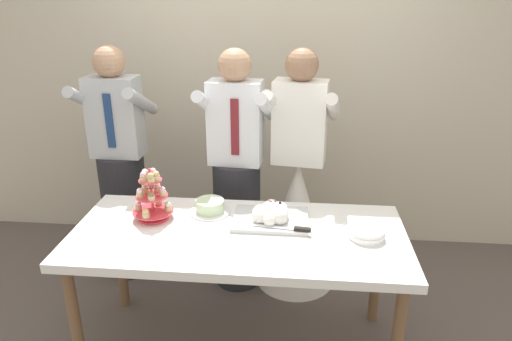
% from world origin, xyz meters
% --- Properties ---
extents(rear_wall, '(5.20, 0.10, 2.90)m').
position_xyz_m(rear_wall, '(0.00, 1.42, 1.45)').
color(rear_wall, beige).
rests_on(rear_wall, ground_plane).
extents(dessert_table, '(1.80, 0.80, 0.78)m').
position_xyz_m(dessert_table, '(0.00, 0.00, 0.70)').
color(dessert_table, white).
rests_on(dessert_table, ground_plane).
extents(cupcake_stand, '(0.23, 0.23, 0.31)m').
position_xyz_m(cupcake_stand, '(-0.50, 0.11, 0.91)').
color(cupcake_stand, '#D83F4C').
rests_on(cupcake_stand, dessert_table).
extents(main_cake_tray, '(0.44, 0.31, 0.13)m').
position_xyz_m(main_cake_tray, '(0.17, 0.13, 0.82)').
color(main_cake_tray, silver).
rests_on(main_cake_tray, dessert_table).
extents(plate_stack, '(0.19, 0.19, 0.05)m').
position_xyz_m(plate_stack, '(0.68, 0.00, 0.80)').
color(plate_stack, white).
rests_on(plate_stack, dessert_table).
extents(round_cake, '(0.24, 0.24, 0.08)m').
position_xyz_m(round_cake, '(-0.19, 0.22, 0.81)').
color(round_cake, white).
rests_on(round_cake, dessert_table).
extents(person_groom, '(0.50, 0.52, 1.66)m').
position_xyz_m(person_groom, '(-0.10, 0.67, 0.75)').
color(person_groom, '#232328').
rests_on(person_groom, ground_plane).
extents(person_bride, '(0.56, 0.56, 1.66)m').
position_xyz_m(person_bride, '(0.31, 0.72, 0.58)').
color(person_bride, white).
rests_on(person_bride, ground_plane).
extents(person_guest, '(0.46, 0.49, 1.66)m').
position_xyz_m(person_guest, '(-0.92, 0.74, 0.75)').
color(person_guest, '#232328').
rests_on(person_guest, ground_plane).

